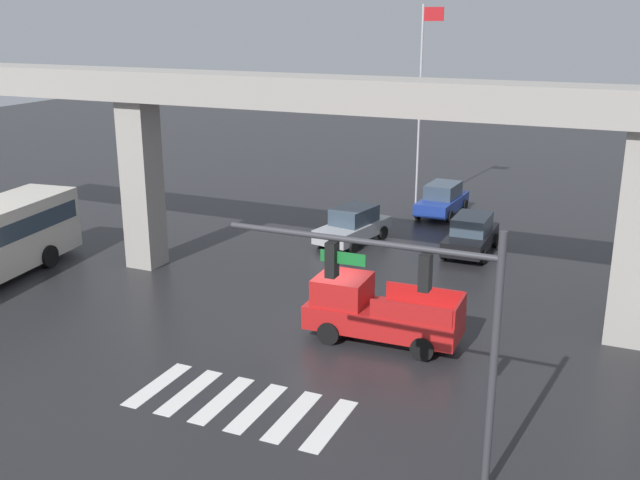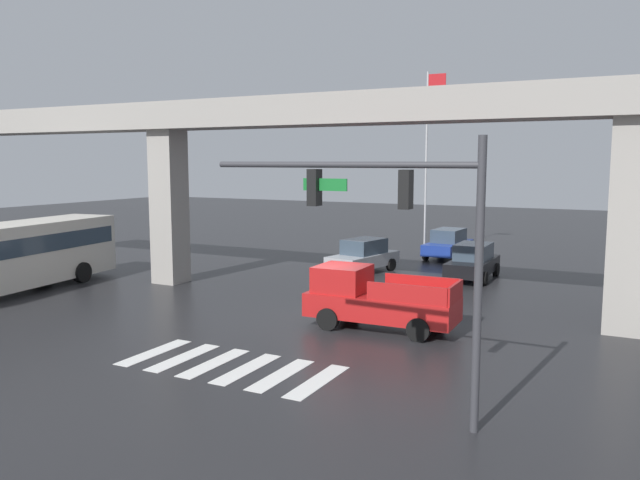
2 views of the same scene
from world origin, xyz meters
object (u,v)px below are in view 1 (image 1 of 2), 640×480
sedan_silver (353,225)px  traffic_signal_mast (419,301)px  sedan_blue (442,199)px  sedan_black (471,234)px  flagpole (422,95)px  pickup_truck (375,312)px

sedan_silver → traffic_signal_mast: 18.89m
sedan_blue → traffic_signal_mast: size_ratio=0.68×
sedan_silver → traffic_signal_mast: bearing=-64.3°
sedan_black → traffic_signal_mast: (2.59, -17.45, 3.53)m
sedan_black → flagpole: (-4.51, 6.72, 5.42)m
sedan_blue → traffic_signal_mast: traffic_signal_mast is taller
sedan_silver → flagpole: bearing=82.8°
pickup_truck → traffic_signal_mast: bearing=-63.5°
traffic_signal_mast → flagpole: bearing=106.4°
sedan_blue → flagpole: bearing=155.1°
sedan_blue → traffic_signal_mast: bearing=-76.8°
traffic_signal_mast → pickup_truck: bearing=116.5°
pickup_truck → sedan_black: 10.68m
sedan_black → sedan_silver: size_ratio=0.94×
pickup_truck → sedan_blue: size_ratio=1.17×
sedan_black → flagpole: flagpole is taller
traffic_signal_mast → sedan_black: bearing=98.4°
pickup_truck → sedan_blue: 16.77m
sedan_blue → sedan_silver: (-2.53, -6.71, 0.00)m
pickup_truck → traffic_signal_mast: (3.39, -6.80, 3.40)m
sedan_blue → traffic_signal_mast: 24.33m
pickup_truck → sedan_silver: pickup_truck is taller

